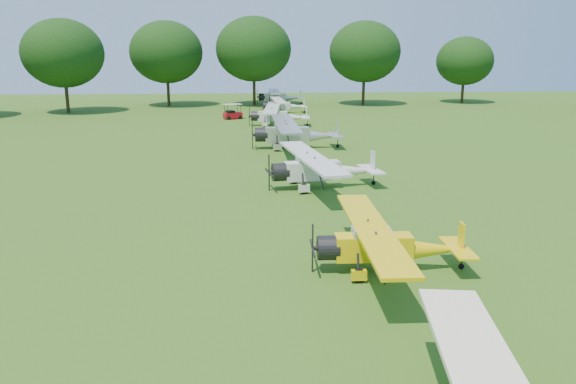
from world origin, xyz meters
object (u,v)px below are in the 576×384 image
(aircraft_2, at_px, (385,243))
(aircraft_6, at_px, (283,104))
(aircraft_7, at_px, (278,96))
(aircraft_5, at_px, (277,115))
(aircraft_4, at_px, (294,132))
(golf_cart, at_px, (232,114))
(aircraft_3, at_px, (321,167))

(aircraft_2, distance_m, aircraft_6, 54.31)
(aircraft_7, bearing_deg, aircraft_5, -93.14)
(aircraft_4, distance_m, aircraft_6, 27.05)
(aircraft_5, xyz_separation_m, golf_cart, (-5.04, 6.46, -0.63))
(aircraft_2, bearing_deg, golf_cart, 99.64)
(aircraft_3, bearing_deg, aircraft_2, -95.17)
(aircraft_2, distance_m, aircraft_7, 66.08)
(aircraft_5, relative_size, aircraft_7, 0.96)
(aircraft_2, distance_m, aircraft_5, 41.74)
(aircraft_6, bearing_deg, aircraft_3, -93.14)
(aircraft_5, xyz_separation_m, aircraft_7, (1.61, 24.37, 0.06))
(aircraft_3, relative_size, aircraft_7, 1.00)
(aircraft_6, bearing_deg, aircraft_4, -94.35)
(aircraft_3, distance_m, aircraft_4, 14.01)
(aircraft_3, height_order, aircraft_5, aircraft_3)
(aircraft_3, height_order, golf_cart, aircraft_3)
(aircraft_4, height_order, golf_cart, aircraft_4)
(aircraft_3, xyz_separation_m, golf_cart, (-6.00, 34.89, -0.68))
(aircraft_3, xyz_separation_m, aircraft_6, (0.48, 41.03, -0.18))
(aircraft_4, height_order, aircraft_7, aircraft_4)
(aircraft_3, relative_size, aircraft_4, 0.92)
(golf_cart, bearing_deg, aircraft_4, -97.24)
(aircraft_5, relative_size, aircraft_6, 1.12)
(aircraft_5, bearing_deg, aircraft_3, -82.58)
(aircraft_2, height_order, aircraft_5, aircraft_5)
(aircraft_4, height_order, aircraft_6, aircraft_4)
(aircraft_5, height_order, golf_cart, aircraft_5)
(aircraft_2, height_order, aircraft_4, aircraft_4)
(aircraft_2, height_order, golf_cart, aircraft_2)
(aircraft_6, xyz_separation_m, aircraft_7, (0.17, 11.77, 0.19))
(aircraft_6, bearing_deg, aircraft_5, -98.98)
(aircraft_5, relative_size, golf_cart, 4.45)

